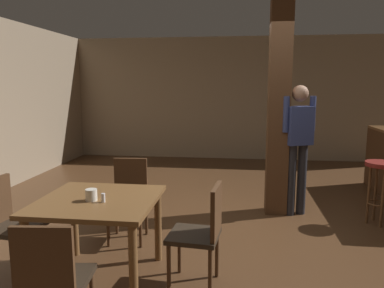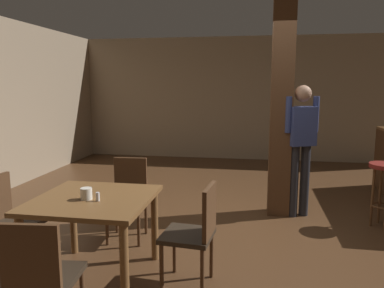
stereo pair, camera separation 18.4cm
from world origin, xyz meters
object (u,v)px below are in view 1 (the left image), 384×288
object	(u,v)px
dining_table	(98,211)
chair_west	(7,221)
chair_south	(52,278)
chair_east	(203,230)
napkin_cup	(91,195)
chair_north	(129,195)
salt_shaker	(103,198)
bar_stool_near	(380,177)
standing_person	(298,141)

from	to	relation	value
dining_table	chair_west	world-z (taller)	chair_west
chair_south	chair_east	bearing A→B (deg)	46.55
chair_east	napkin_cup	world-z (taller)	chair_east
chair_north	salt_shaker	distance (m)	1.06
chair_north	salt_shaker	bearing A→B (deg)	-84.81
chair_north	bar_stool_near	distance (m)	3.06
bar_stool_near	chair_east	bearing A→B (deg)	-139.49
chair_south	napkin_cup	bearing A→B (deg)	95.06
dining_table	standing_person	bearing A→B (deg)	44.98
chair_north	standing_person	bearing A→B (deg)	27.86
chair_east	chair_north	world-z (taller)	same
salt_shaker	bar_stool_near	xyz separation A→B (m)	(2.86, 1.83, -0.18)
chair_east	chair_west	bearing A→B (deg)	-179.37
chair_east	chair_south	world-z (taller)	same
chair_north	napkin_cup	bearing A→B (deg)	-91.42
dining_table	chair_east	bearing A→B (deg)	0.28
chair_west	chair_north	distance (m)	1.27
chair_south	salt_shaker	world-z (taller)	chair_south
chair_north	chair_south	distance (m)	1.84
chair_south	bar_stool_near	world-z (taller)	chair_south
dining_table	chair_west	bearing A→B (deg)	-179.00
chair_south	salt_shaker	bearing A→B (deg)	87.18
dining_table	chair_south	bearing A→B (deg)	-87.32
dining_table	chair_east	xyz separation A→B (m)	(0.92, 0.00, -0.13)
chair_north	standing_person	xyz separation A→B (m)	(1.98, 1.05, 0.50)
dining_table	chair_east	world-z (taller)	chair_east
dining_table	chair_east	size ratio (longest dim) A/B	1.13
chair_west	napkin_cup	size ratio (longest dim) A/B	8.84
dining_table	standing_person	distance (m)	2.81
chair_north	dining_table	bearing A→B (deg)	-89.48
salt_shaker	standing_person	size ratio (longest dim) A/B	0.04
chair_north	napkin_cup	size ratio (longest dim) A/B	8.84
napkin_cup	salt_shaker	world-z (taller)	napkin_cup
chair_west	chair_north	bearing A→B (deg)	47.79
dining_table	standing_person	world-z (taller)	standing_person
dining_table	salt_shaker	size ratio (longest dim) A/B	13.15
napkin_cup	bar_stool_near	xyz separation A→B (m)	(2.98, 1.80, -0.20)
chair_east	chair_north	bearing A→B (deg)	135.15
chair_north	standing_person	distance (m)	2.30
chair_east	salt_shaker	distance (m)	0.88
bar_stool_near	dining_table	bearing A→B (deg)	-149.46
chair_west	chair_east	xyz separation A→B (m)	(1.78, 0.02, 0.00)
chair_east	bar_stool_near	world-z (taller)	chair_east
bar_stool_near	chair_north	bearing A→B (deg)	-164.63
bar_stool_near	standing_person	bearing A→B (deg)	166.32
dining_table	bar_stool_near	bearing A→B (deg)	30.54
dining_table	bar_stool_near	distance (m)	3.42
chair_south	napkin_cup	world-z (taller)	chair_south
chair_west	chair_north	xyz separation A→B (m)	(0.85, 0.94, 0.00)
dining_table	chair_north	size ratio (longest dim) A/B	1.13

